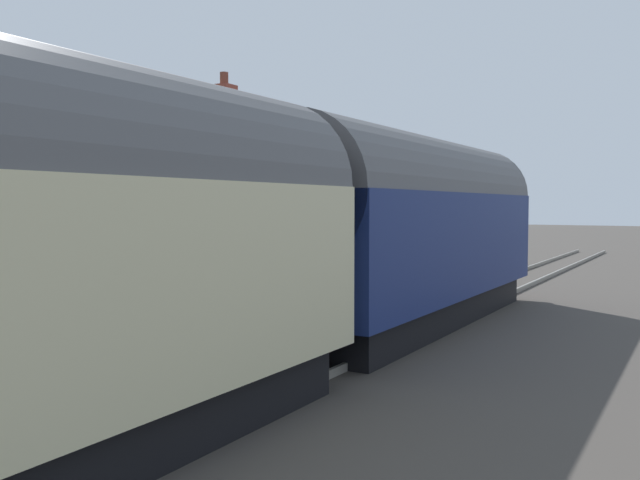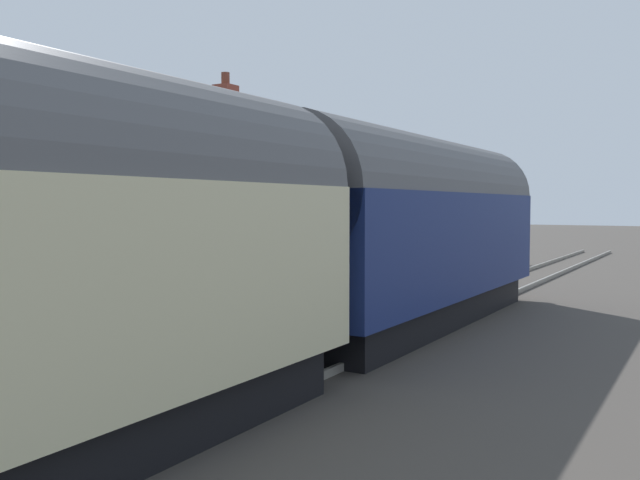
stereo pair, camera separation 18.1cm
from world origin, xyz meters
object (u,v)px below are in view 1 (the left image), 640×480
Objects in this scene: planter_by_door at (340,242)px; planter_edge_far at (400,242)px; tree_far_left at (21,160)px; train at (16,258)px; planter_corner_building at (75,286)px; bench_platform_end at (383,245)px; planter_edge_near at (398,246)px; station_sign_board at (128,244)px; planter_under_sign at (455,245)px; tree_far_right at (179,154)px; station_building at (191,211)px; lamp_post_platform at (89,149)px; tree_behind_building at (177,156)px.

planter_edge_far is at bearing -19.22° from planter_by_door.
tree_far_left is at bearing 124.16° from planter_edge_far.
tree_far_left reaches higher than planter_edge_far.
train is 42.55× the size of planter_corner_building.
planter_corner_building is at bearing 178.51° from bench_platform_end.
planter_by_door is (1.90, 3.27, -0.03)m from planter_edge_near.
planter_edge_near is 1.02× the size of planter_by_door.
station_sign_board reaches higher than bench_platform_end.
planter_edge_far is 0.88× the size of planter_edge_near.
bench_platform_end reaches higher than planter_under_sign.
bench_platform_end is at bearing -120.34° from planter_by_door.
tree_far_right reaches higher than train.
station_sign_board is (-14.08, -3.44, 0.74)m from planter_by_door.
planter_edge_near is 15.50m from tree_far_left.
station_building is (9.77, 6.30, 0.35)m from train.
train is 16.73m from planter_edge_near.
tree_far_right reaches higher than planter_under_sign.
planter_edge_far is 0.51× the size of station_sign_board.
planter_edge_far is 18.81m from lamp_post_platform.
planter_edge_far is at bearing -55.84° from tree_far_left.
planter_under_sign is 16.94m from station_sign_board.
planter_edge_far is at bearing 3.48° from planter_corner_building.
planter_edge_far is (17.39, 1.06, -0.05)m from planter_corner_building.
station_building is 7.76m from lamp_post_platform.
station_sign_board is (-16.91, 0.18, 0.90)m from planter_under_sign.
tree_behind_building reaches higher than planter_corner_building.
lamp_post_platform is at bearing -174.41° from bench_platform_end.
planter_edge_far is 1.01× the size of planter_under_sign.
planter_edge_near is (12.27, -1.09, 0.11)m from planter_corner_building.
planter_edge_near is at bearing 175.78° from planter_under_sign.
planter_edge_near is 0.15× the size of tree_far_right.
station_sign_board is 21.80m from tree_behind_building.
station_building reaches higher than planter_by_door.
tree_far_right is at bearing 114.25° from planter_by_door.
tree_far_left reaches higher than station_building.
tree_behind_building is at bearing 37.16° from planter_corner_building.
planter_edge_far is (21.54, 5.23, -1.03)m from train.
tree_far_left is (9.88, 15.37, 0.92)m from lamp_post_platform.
planter_corner_building is (-5.62, -2.12, -1.32)m from station_building.
train is at bearing -166.34° from planter_edge_far.
train is 22.04× the size of bench_platform_end.
planter_edge_near is at bearing -85.68° from tree_far_right.
tree_far_left is at bearing 115.64° from tree_far_right.
tree_far_right is (5.97, 5.79, 2.13)m from station_building.
planter_under_sign is at bearing -4.83° from planter_corner_building.
station_building is 3.85× the size of station_sign_board.
planter_edge_near is at bearing -157.25° from planter_edge_far.
planter_corner_building is 0.93× the size of planter_under_sign.
tree_far_right is at bearing 44.14° from station_building.
station_sign_board is at bearing -166.27° from planter_by_door.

